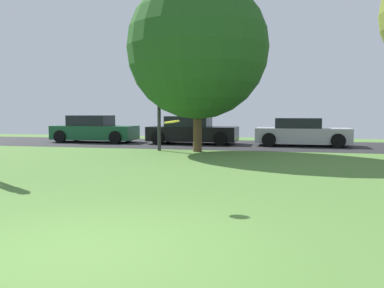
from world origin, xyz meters
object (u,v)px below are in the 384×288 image
Objects in this scene: birch_tree_lone at (198,48)px; parked_car_black at (192,131)px; street_lamp_post at (159,96)px; parked_car_silver at (301,133)px; frisbee_disc at (172,122)px; parked_car_green at (94,130)px.

birch_tree_lone is 5.37m from parked_car_black.
street_lamp_post is at bearing 177.64° from birch_tree_lone.
street_lamp_post is at bearing -96.97° from parked_car_black.
birch_tree_lone is at bearing -136.60° from parked_car_silver.
frisbee_disc is 0.08× the size of street_lamp_post.
parked_car_green is 10.59m from parked_car_silver.
parked_car_green is at bearing -179.25° from parked_car_black.
parked_car_black is 4.22m from street_lamp_post.
birch_tree_lone is 6.68m from parked_car_silver.
street_lamp_post is (4.82, -3.80, 1.60)m from parked_car_green.
parked_car_green is (-8.05, 13.11, -0.77)m from frisbee_disc.
birch_tree_lone reaches higher than parked_car_silver.
birch_tree_lone reaches higher than parked_car_black.
birch_tree_lone reaches higher than parked_car_green.
birch_tree_lone is 8.27m from parked_car_green.
parked_car_black is (-1.16, 3.93, -3.46)m from birch_tree_lone.
birch_tree_lone is 1.61× the size of parked_car_silver.
parked_car_black is 0.98× the size of street_lamp_post.
parked_car_silver is (2.54, 13.16, -0.81)m from frisbee_disc.
street_lamp_post is (-0.47, -3.87, 1.61)m from parked_car_black.
street_lamp_post reaches higher than parked_car_silver.
parked_car_black is 1.02× the size of parked_car_silver.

